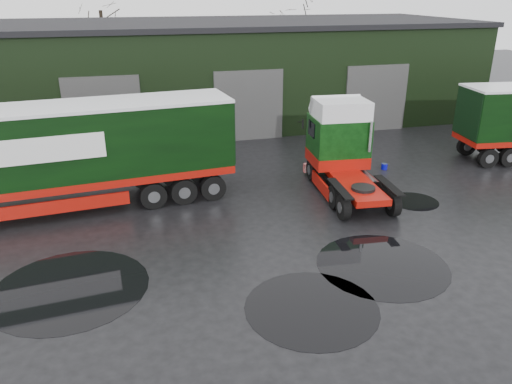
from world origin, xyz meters
TOP-DOWN VIEW (x-y plane):
  - ground at (0.00, 0.00)m, footprint 100.00×100.00m
  - warehouse at (2.00, 20.00)m, footprint 32.40×12.40m
  - hero_tractor at (3.99, 4.50)m, footprint 3.15×6.40m
  - trailer_left at (-7.50, 6.14)m, footprint 13.79×4.10m
  - wash_bucket at (7.13, 7.21)m, footprint 0.39×0.39m
  - tree_back_a at (-6.00, 30.00)m, footprint 4.40×4.40m
  - tree_back_b at (10.00, 30.00)m, footprint 4.40×4.40m
  - puddle_0 at (-0.41, -2.69)m, footprint 3.75×3.75m
  - puddle_1 at (6.39, 3.24)m, footprint 1.99×1.99m
  - puddle_2 at (-6.95, 0.06)m, footprint 4.58×4.58m
  - puddle_4 at (2.61, -1.09)m, footprint 4.20×4.20m

SIDE VIEW (x-z plane):
  - ground at x=0.00m, z-range 0.00..0.00m
  - puddle_0 at x=-0.41m, z-range 0.00..0.01m
  - puddle_1 at x=6.39m, z-range 0.00..0.01m
  - puddle_2 at x=-6.95m, z-range 0.00..0.01m
  - puddle_4 at x=2.61m, z-range 0.00..0.01m
  - wash_bucket at x=7.13m, z-range 0.00..0.28m
  - hero_tractor at x=3.99m, z-range 0.00..3.85m
  - trailer_left at x=-7.50m, z-range 0.00..4.22m
  - warehouse at x=2.00m, z-range 0.01..6.31m
  - tree_back_b at x=10.00m, z-range 0.00..7.50m
  - tree_back_a at x=-6.00m, z-range 0.00..9.50m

